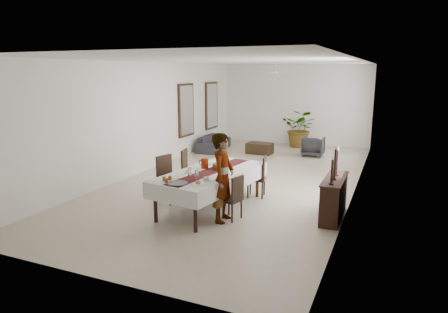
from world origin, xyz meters
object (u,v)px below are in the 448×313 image
Objects in this scene: woman at (223,178)px; dining_table_top at (211,173)px; sofa at (213,143)px; red_pitcher at (205,163)px; sideboard_body at (334,199)px.

dining_table_top is at bearing 39.95° from woman.
woman is 7.37m from sofa.
woman is at bearing -44.95° from red_pitcher.
sofa is (-2.72, 6.02, -0.52)m from dining_table_top.
red_pitcher is (-0.25, 0.20, 0.15)m from dining_table_top.
sideboard_body is at bearing -139.53° from sofa.
sofa is at bearing 133.38° from sideboard_body.
dining_table_top reaches higher than sofa.
sideboard_body is at bearing 5.31° from red_pitcher.
sofa is (-3.24, 6.59, -0.62)m from woman.
red_pitcher is 6.35m from sofa.
dining_table_top is 0.78m from woman.
sofa is (-5.25, 5.56, -0.13)m from sideboard_body.
red_pitcher reaches higher than dining_table_top.
woman is 1.31× the size of sideboard_body.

